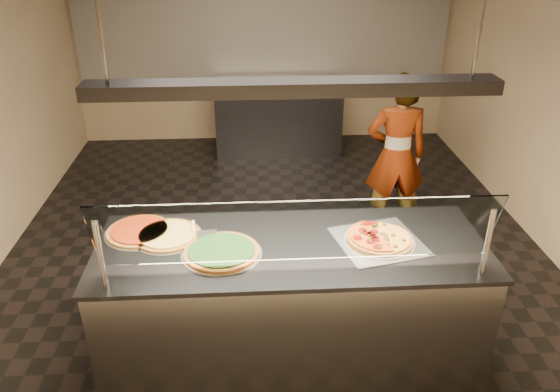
{
  "coord_description": "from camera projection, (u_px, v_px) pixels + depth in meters",
  "views": [
    {
      "loc": [
        -0.23,
        -4.36,
        2.77
      ],
      "look_at": [
        -0.02,
        -0.91,
        1.02
      ],
      "focal_mm": 35.0,
      "sensor_mm": 36.0,
      "label": 1
    }
  ],
  "objects": [
    {
      "name": "ground",
      "position": [
        276.0,
        250.0,
        5.15
      ],
      "size": [
        5.0,
        6.0,
        0.02
      ],
      "primitive_type": "cube",
      "color": "black",
      "rests_on": "ground"
    },
    {
      "name": "wall_back",
      "position": [
        264.0,
        29.0,
        7.15
      ],
      "size": [
        5.0,
        0.02,
        3.0
      ],
      "primitive_type": "cube",
      "color": "tan",
      "rests_on": "ground"
    },
    {
      "name": "wall_front",
      "position": [
        325.0,
        354.0,
        1.79
      ],
      "size": [
        5.0,
        0.02,
        3.0
      ],
      "primitive_type": "cube",
      "color": "tan",
      "rests_on": "ground"
    },
    {
      "name": "tile_band",
      "position": [
        264.0,
        45.0,
        7.22
      ],
      "size": [
        4.9,
        0.02,
        1.2
      ],
      "primitive_type": "cube",
      "color": "silver",
      "rests_on": "wall_back"
    },
    {
      "name": "serving_counter",
      "position": [
        291.0,
        304.0,
        3.67
      ],
      "size": [
        2.48,
        0.94,
        0.93
      ],
      "color": "#B7B7BC",
      "rests_on": "ground"
    },
    {
      "name": "sneeze_guard",
      "position": [
        297.0,
        233.0,
        3.02
      ],
      "size": [
        2.24,
        0.18,
        0.54
      ],
      "color": "#B7B7BC",
      "rests_on": "serving_counter"
    },
    {
      "name": "perforated_tray",
      "position": [
        379.0,
        241.0,
        3.5
      ],
      "size": [
        0.62,
        0.62,
        0.01
      ],
      "color": "silver",
      "rests_on": "serving_counter"
    },
    {
      "name": "half_pizza_pepperoni",
      "position": [
        364.0,
        237.0,
        3.48
      ],
      "size": [
        0.31,
        0.46,
        0.05
      ],
      "color": "brown",
      "rests_on": "perforated_tray"
    },
    {
      "name": "half_pizza_sausage",
      "position": [
        395.0,
        238.0,
        3.49
      ],
      "size": [
        0.31,
        0.46,
        0.04
      ],
      "color": "brown",
      "rests_on": "perforated_tray"
    },
    {
      "name": "pizza_spinach",
      "position": [
        222.0,
        251.0,
        3.37
      ],
      "size": [
        0.5,
        0.5,
        0.03
      ],
      "color": "silver",
      "rests_on": "serving_counter"
    },
    {
      "name": "pizza_cheese",
      "position": [
        168.0,
        235.0,
        3.55
      ],
      "size": [
        0.45,
        0.45,
        0.03
      ],
      "color": "silver",
      "rests_on": "serving_counter"
    },
    {
      "name": "pizza_tomato",
      "position": [
        140.0,
        231.0,
        3.59
      ],
      "size": [
        0.46,
        0.46,
        0.03
      ],
      "color": "silver",
      "rests_on": "serving_counter"
    },
    {
      "name": "pizza_spatula",
      "position": [
        199.0,
        229.0,
        3.58
      ],
      "size": [
        0.19,
        0.23,
        0.02
      ],
      "color": "#B7B7BC",
      "rests_on": "pizza_spinach"
    },
    {
      "name": "prep_table",
      "position": [
        278.0,
        115.0,
        7.22
      ],
      "size": [
        1.66,
        0.74,
        0.93
      ],
      "color": "#2D2D31",
      "rests_on": "ground"
    },
    {
      "name": "worker",
      "position": [
        396.0,
        156.0,
        5.14
      ],
      "size": [
        0.59,
        0.39,
        1.59
      ],
      "primitive_type": "imported",
      "rotation": [
        0.0,
        0.0,
        3.12
      ],
      "color": "#222129",
      "rests_on": "ground"
    },
    {
      "name": "heat_lamp_housing",
      "position": [
        293.0,
        87.0,
        3.0
      ],
      "size": [
        2.3,
        0.18,
        0.08
      ],
      "primitive_type": "cube",
      "color": "#2D2D31",
      "rests_on": "ceiling"
    }
  ]
}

